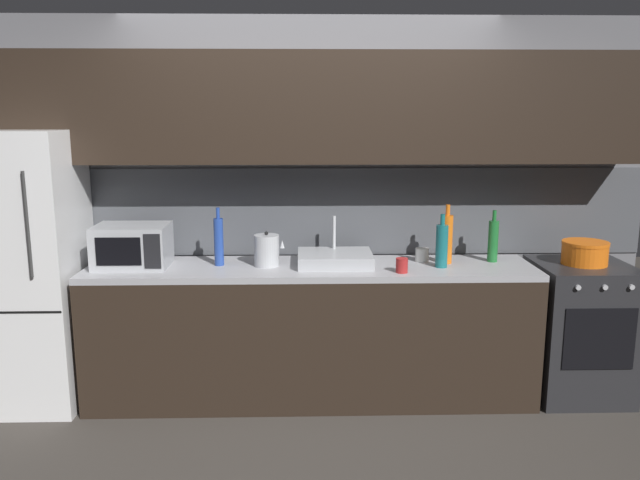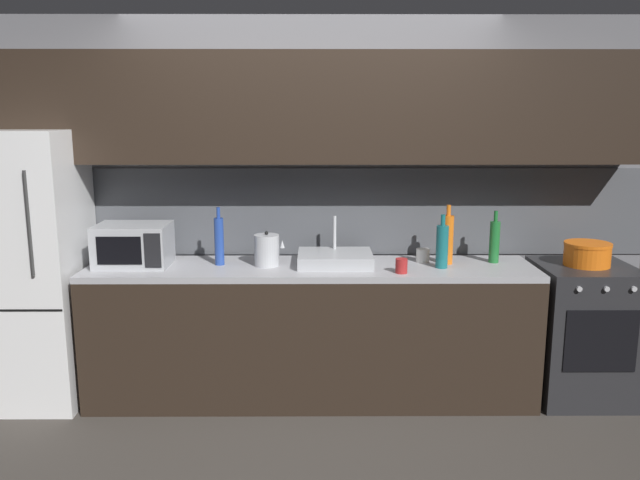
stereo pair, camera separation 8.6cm
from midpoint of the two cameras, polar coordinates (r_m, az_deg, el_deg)
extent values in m
plane|color=#3D3833|center=(3.63, -0.18, -19.72)|extent=(10.00, 10.00, 0.00)
cube|color=slate|center=(4.46, -0.23, 3.28)|extent=(4.63, 0.10, 2.50)
cube|color=#4C4F54|center=(4.41, -0.22, 2.54)|extent=(4.63, 0.01, 0.60)
cube|color=black|center=(4.19, -0.23, 11.69)|extent=(4.26, 0.34, 0.70)
cube|color=black|center=(4.26, -0.21, -8.46)|extent=(2.89, 0.60, 0.86)
cube|color=#9E9EA3|center=(4.13, -0.21, -2.58)|extent=(2.89, 0.60, 0.04)
cube|color=white|center=(4.51, -24.06, -2.34)|extent=(0.68, 0.66, 1.77)
cube|color=black|center=(4.27, -25.64, -5.68)|extent=(0.67, 0.00, 0.01)
cylinder|color=#333333|center=(4.06, -23.99, 1.33)|extent=(0.02, 0.02, 0.62)
cube|color=#232326|center=(4.62, 22.72, -7.54)|extent=(0.60, 0.60, 0.90)
cube|color=black|center=(4.34, 24.32, -8.23)|extent=(0.45, 0.01, 0.40)
cylinder|color=#B2B2B7|center=(4.17, 22.67, -4.05)|extent=(0.03, 0.02, 0.03)
cylinder|color=#B2B2B7|center=(4.24, 24.73, -3.99)|extent=(0.03, 0.02, 0.03)
cylinder|color=#B2B2B7|center=(4.31, 26.72, -3.92)|extent=(0.03, 0.02, 0.03)
cube|color=#A8AAAF|center=(4.27, -15.74, -0.42)|extent=(0.46, 0.34, 0.27)
cube|color=black|center=(4.12, -16.92, -0.91)|extent=(0.28, 0.01, 0.18)
cube|color=black|center=(4.07, -14.12, -0.92)|extent=(0.10, 0.01, 0.22)
cube|color=#ADAFB5|center=(4.15, 1.95, -1.68)|extent=(0.48, 0.38, 0.08)
cylinder|color=silver|center=(4.25, 1.89, 0.70)|extent=(0.02, 0.02, 0.22)
cylinder|color=#B7BABF|center=(4.13, -4.18, -0.91)|extent=(0.16, 0.16, 0.20)
sphere|color=black|center=(4.11, -4.20, 0.63)|extent=(0.02, 0.02, 0.02)
cone|color=#B7BABF|center=(4.11, -2.78, -0.36)|extent=(0.03, 0.03, 0.05)
cylinder|color=#234299|center=(4.17, -8.40, -0.14)|extent=(0.06, 0.06, 0.31)
cylinder|color=#234299|center=(4.14, -8.47, 2.42)|extent=(0.02, 0.02, 0.07)
cylinder|color=#19666B|center=(4.13, 11.42, -0.60)|extent=(0.08, 0.08, 0.27)
cylinder|color=#19666B|center=(4.10, 11.51, 1.75)|extent=(0.03, 0.03, 0.07)
cylinder|color=#1E6B2D|center=(4.36, 15.83, -0.18)|extent=(0.07, 0.07, 0.27)
cylinder|color=#1E6B2D|center=(4.33, 15.95, 2.05)|extent=(0.03, 0.03, 0.07)
cylinder|color=orange|center=(4.24, 11.87, 0.02)|extent=(0.07, 0.07, 0.32)
cylinder|color=orange|center=(4.21, 11.98, 2.61)|extent=(0.03, 0.03, 0.07)
cylinder|color=silver|center=(4.29, 9.72, -1.36)|extent=(0.09, 0.09, 0.09)
cylinder|color=#A82323|center=(3.97, 7.89, -2.30)|extent=(0.07, 0.07, 0.09)
cylinder|color=orange|center=(4.49, 23.22, -1.29)|extent=(0.29, 0.29, 0.13)
cylinder|color=orange|center=(4.47, 23.30, -0.34)|extent=(0.29, 0.29, 0.02)
camera|label=1|loc=(0.04, -89.40, 0.12)|focal=35.89mm
camera|label=2|loc=(0.04, 90.60, -0.12)|focal=35.89mm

